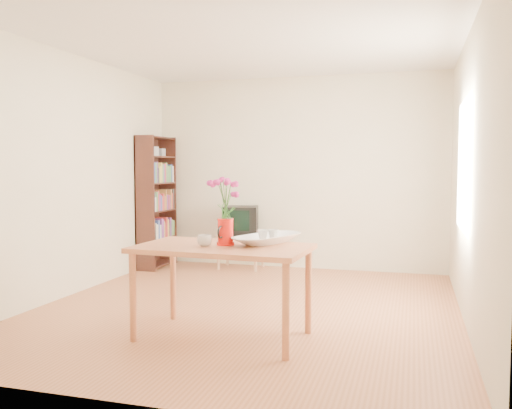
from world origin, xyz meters
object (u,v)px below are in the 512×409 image
(table, at_px, (223,256))
(television, at_px, (241,220))
(bowl, at_px, (267,218))
(pitcher, at_px, (226,233))
(mug, at_px, (205,241))

(table, relative_size, television, 2.72)
(bowl, bearing_deg, television, 112.09)
(television, bearing_deg, pitcher, -86.70)
(pitcher, xyz_separation_m, television, (-0.78, 2.86, -0.19))
(mug, xyz_separation_m, television, (-0.65, 2.97, -0.14))
(television, bearing_deg, table, -87.11)
(bowl, bearing_deg, table, -145.34)
(television, bearing_deg, mug, -89.76)
(bowl, distance_m, television, 2.91)
(mug, height_order, television, television)
(pitcher, distance_m, mug, 0.19)
(bowl, height_order, television, bowl)
(mug, relative_size, television, 0.23)
(table, height_order, mug, mug)
(table, height_order, bowl, bowl)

